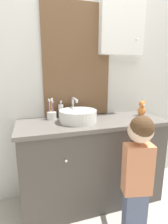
{
  "coord_description": "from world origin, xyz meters",
  "views": [
    {
      "loc": [
        -0.54,
        -1.12,
        1.27
      ],
      "look_at": [
        -0.1,
        0.3,
        0.93
      ],
      "focal_mm": 28.0,
      "sensor_mm": 36.0,
      "label": 1
    }
  ],
  "objects_px": {
    "toothbrush_holder": "(52,115)",
    "soap_dispenser": "(61,111)",
    "child_figure": "(138,164)",
    "sink_basin": "(78,115)",
    "teddy_bear": "(142,109)"
  },
  "relations": [
    {
      "from": "toothbrush_holder",
      "to": "soap_dispenser",
      "type": "xyz_separation_m",
      "value": [
        0.09,
        0.02,
        0.03
      ]
    },
    {
      "from": "toothbrush_holder",
      "to": "child_figure",
      "type": "height_order",
      "value": "toothbrush_holder"
    },
    {
      "from": "sink_basin",
      "to": "toothbrush_holder",
      "type": "relative_size",
      "value": 1.92
    },
    {
      "from": "sink_basin",
      "to": "toothbrush_holder",
      "type": "xyz_separation_m",
      "value": [
        -0.22,
        0.16,
        -0.01
      ]
    },
    {
      "from": "sink_basin",
      "to": "teddy_bear",
      "type": "height_order",
      "value": "sink_basin"
    },
    {
      "from": "toothbrush_holder",
      "to": "teddy_bear",
      "type": "distance_m",
      "value": 0.92
    },
    {
      "from": "sink_basin",
      "to": "child_figure",
      "type": "distance_m",
      "value": 0.64
    },
    {
      "from": "sink_basin",
      "to": "teddy_bear",
      "type": "xyz_separation_m",
      "value": [
        0.69,
        0.03,
        0.02
      ]
    },
    {
      "from": "soap_dispenser",
      "to": "teddy_bear",
      "type": "distance_m",
      "value": 0.83
    },
    {
      "from": "toothbrush_holder",
      "to": "soap_dispenser",
      "type": "height_order",
      "value": "toothbrush_holder"
    },
    {
      "from": "soap_dispenser",
      "to": "child_figure",
      "type": "relative_size",
      "value": 0.17
    },
    {
      "from": "teddy_bear",
      "to": "sink_basin",
      "type": "bearing_deg",
      "value": -177.59
    },
    {
      "from": "sink_basin",
      "to": "teddy_bear",
      "type": "distance_m",
      "value": 0.69
    },
    {
      "from": "child_figure",
      "to": "toothbrush_holder",
      "type": "bearing_deg",
      "value": 131.18
    },
    {
      "from": "child_figure",
      "to": "soap_dispenser",
      "type": "bearing_deg",
      "value": 124.89
    }
  ]
}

